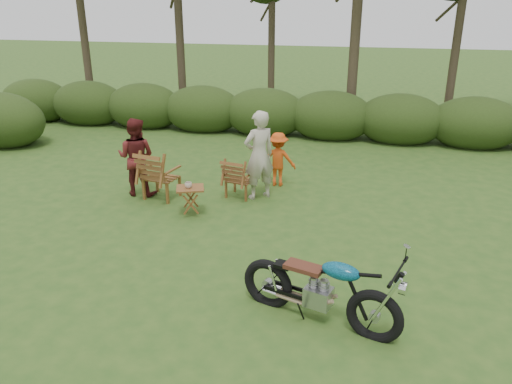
% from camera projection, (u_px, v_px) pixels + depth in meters
% --- Properties ---
extents(ground, '(80.00, 80.00, 0.00)m').
position_uv_depth(ground, '(263.00, 301.00, 6.85)').
color(ground, '#284B19').
rests_on(ground, ground).
extents(tree_line, '(22.52, 11.62, 8.14)m').
position_uv_depth(tree_line, '(357.00, 2.00, 14.19)').
color(tree_line, '#352B1D').
rests_on(tree_line, ground).
extents(motorcycle, '(2.21, 1.35, 1.18)m').
position_uv_depth(motorcycle, '(317.00, 319.00, 6.48)').
color(motorcycle, '#0D81AB').
rests_on(motorcycle, ground).
extents(lawn_chair_right, '(0.69, 0.69, 0.85)m').
position_uv_depth(lawn_chair_right, '(240.00, 196.00, 10.49)').
color(lawn_chair_right, brown).
rests_on(lawn_chair_right, ground).
extents(lawn_chair_left, '(0.83, 0.83, 1.05)m').
position_uv_depth(lawn_chair_left, '(163.00, 198.00, 10.43)').
color(lawn_chair_left, brown).
rests_on(lawn_chair_left, ground).
extents(side_table, '(0.66, 0.61, 0.55)m').
position_uv_depth(side_table, '(191.00, 201.00, 9.53)').
color(side_table, brown).
rests_on(side_table, ground).
extents(cup, '(0.16, 0.16, 0.11)m').
position_uv_depth(cup, '(188.00, 185.00, 9.39)').
color(cup, '#C2B29F').
rests_on(cup, side_table).
extents(adult_a, '(0.79, 0.77, 1.84)m').
position_uv_depth(adult_a, '(259.00, 197.00, 10.44)').
color(adult_a, '#BAAE99').
rests_on(adult_a, ground).
extents(adult_b, '(0.83, 0.66, 1.64)m').
position_uv_depth(adult_b, '(139.00, 194.00, 10.64)').
color(adult_b, '#591919').
rests_on(adult_b, ground).
extents(child, '(0.81, 0.50, 1.20)m').
position_uv_depth(child, '(278.00, 185.00, 11.14)').
color(child, '#CB4713').
rests_on(child, ground).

